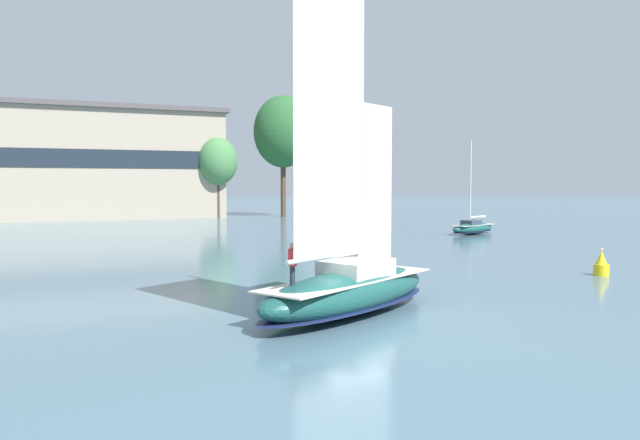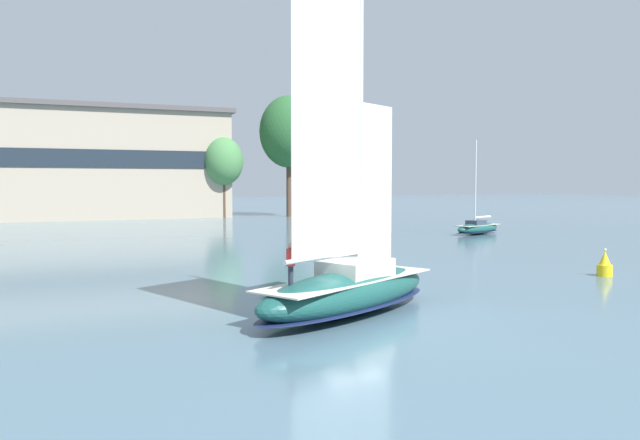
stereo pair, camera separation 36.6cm
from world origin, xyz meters
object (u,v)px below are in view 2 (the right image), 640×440
tree_shore_left (289,132)px  tree_shore_right (224,162)px  sailboat_moored_near_marina (346,227)px  channel_buoy (605,265)px  sailboat_main (348,286)px  sailboat_moored_mid_channel (478,228)px

tree_shore_left → tree_shore_right: size_ratio=1.55×
tree_shore_right → sailboat_moored_near_marina: bearing=-80.7°
sailboat_moored_near_marina → channel_buoy: (0.31, -34.42, 0.09)m
tree_shore_right → sailboat_moored_near_marina: size_ratio=1.56×
tree_shore_left → tree_shore_right: tree_shore_left is taller
tree_shore_left → sailboat_main: tree_shore_left is taller
sailboat_main → sailboat_moored_mid_channel: 42.49m
tree_shore_right → sailboat_moored_mid_channel: 44.23m
tree_shore_left → channel_buoy: size_ratio=11.75×
tree_shore_left → tree_shore_right: bearing=175.5°
sailboat_main → sailboat_moored_near_marina: 42.02m
tree_shore_right → sailboat_moored_near_marina: 33.90m
channel_buoy → sailboat_moored_near_marina: bearing=90.5°
tree_shore_left → sailboat_moored_mid_channel: bearing=-80.3°
tree_shore_right → sailboat_main: 71.98m
channel_buoy → tree_shore_right: bearing=94.8°
sailboat_moored_mid_channel → channel_buoy: sailboat_moored_mid_channel is taller
tree_shore_left → channel_buoy: (-4.69, -66.11, -12.71)m
sailboat_moored_near_marina → sailboat_moored_mid_channel: bearing=-32.9°
tree_shore_right → channel_buoy: tree_shore_right is taller
sailboat_moored_near_marina → channel_buoy: sailboat_moored_near_marina is taller
tree_shore_left → sailboat_main: bearing=-108.3°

